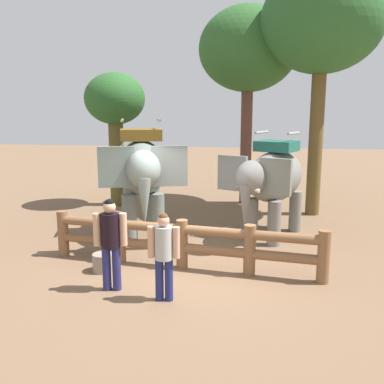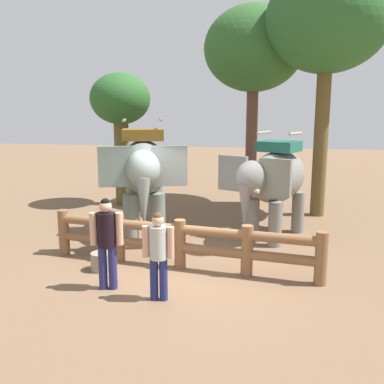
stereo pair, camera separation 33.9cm
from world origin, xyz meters
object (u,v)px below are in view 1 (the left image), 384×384
at_px(elephant_near_left, 142,171).
at_px(tree_back_center, 115,105).
at_px(elephant_center, 272,179).
at_px(tree_far_left, 322,23).
at_px(tree_far_right, 248,51).
at_px(tourist_woman_in_black, 164,250).
at_px(log_fence, 182,241).
at_px(tourist_man_in_blue, 110,238).
at_px(feed_bucket, 103,262).

distance_m(elephant_near_left, tree_back_center, 4.35).
xyz_separation_m(elephant_center, tree_far_left, (1.36, 2.87, 4.28)).
bearing_deg(tree_back_center, elephant_center, -31.11).
bearing_deg(tree_far_right, tree_far_left, -31.25).
bearing_deg(tourist_woman_in_black, elephant_center, 65.20).
bearing_deg(elephant_near_left, tourist_woman_in_black, -68.96).
distance_m(tourist_woman_in_black, tree_back_center, 8.42).
xyz_separation_m(log_fence, tree_back_center, (-3.38, 5.70, 2.87)).
height_order(log_fence, tourist_man_in_blue, tourist_man_in_blue).
xyz_separation_m(elephant_center, tree_far_right, (-0.86, 4.21, 3.71)).
bearing_deg(log_fence, tourist_man_in_blue, -129.34).
xyz_separation_m(elephant_near_left, tourist_man_in_blue, (0.39, -3.51, -0.72)).
xyz_separation_m(tourist_man_in_blue, tree_far_right, (2.10, 8.05, 4.26)).
relative_size(tourist_woman_in_black, feed_bucket, 3.59).
relative_size(elephant_center, tourist_woman_in_black, 2.07).
relative_size(tourist_man_in_blue, tree_back_center, 0.38).
distance_m(log_fence, elephant_near_left, 2.87).
relative_size(elephant_center, tree_back_center, 0.72).
bearing_deg(tree_far_left, elephant_near_left, -145.85).
height_order(tourist_man_in_blue, tree_back_center, tree_back_center).
bearing_deg(elephant_center, elephant_near_left, -174.42).
bearing_deg(tree_far_right, elephant_center, -78.47).
relative_size(log_fence, elephant_center, 1.81).
bearing_deg(log_fence, tree_far_left, 59.01).
relative_size(tourist_man_in_blue, tree_far_right, 0.26).
bearing_deg(feed_bucket, tree_far_right, 70.06).
bearing_deg(elephant_center, tree_far_left, 64.70).
xyz_separation_m(tourist_woman_in_black, feed_bucket, (-1.57, 1.14, -0.73)).
distance_m(tree_far_left, feed_bucket, 9.45).
bearing_deg(tourist_man_in_blue, tourist_woman_in_black, -14.48).
distance_m(log_fence, tree_far_right, 8.25).
distance_m(elephant_center, tourist_man_in_blue, 4.88).
relative_size(tourist_woman_in_black, tree_far_right, 0.23).
xyz_separation_m(elephant_near_left, tree_far_right, (2.50, 4.54, 3.53)).
height_order(tourist_woman_in_black, tree_back_center, tree_back_center).
distance_m(elephant_center, tourist_woman_in_black, 4.57).
bearing_deg(elephant_center, feed_bucket, -139.36).
relative_size(tree_back_center, tree_far_right, 0.67).
bearing_deg(elephant_center, tourist_woman_in_black, -114.80).
bearing_deg(tourist_woman_in_black, tree_far_left, 65.00).
bearing_deg(feed_bucket, elephant_center, 40.64).
bearing_deg(elephant_center, tourist_man_in_blue, -127.65).
distance_m(tourist_man_in_blue, tree_back_center, 7.78).
bearing_deg(elephant_near_left, elephant_center, 5.58).
distance_m(elephant_near_left, tree_far_right, 6.27).
height_order(tourist_woman_in_black, tree_far_right, tree_far_right).
xyz_separation_m(tourist_man_in_blue, tree_back_center, (-2.30, 7.02, 2.46)).
bearing_deg(elephant_near_left, tourist_man_in_blue, -83.59).
height_order(elephant_center, tree_back_center, tree_back_center).
bearing_deg(tree_back_center, tourist_man_in_blue, -71.82).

